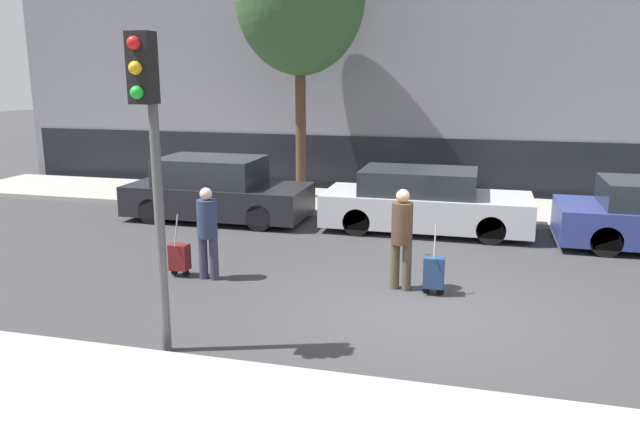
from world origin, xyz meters
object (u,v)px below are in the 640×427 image
Objects in this scene: trolley_left at (180,257)px; pedestrian_left at (207,228)px; pedestrian_right at (402,233)px; parked_car_1 at (424,202)px; trolley_right at (434,272)px; parked_car_0 at (216,191)px; traffic_light at (150,132)px.

pedestrian_left is at bearing -0.95° from trolley_left.
pedestrian_left is 3.25m from pedestrian_right.
parked_car_1 is 5.70m from trolley_left.
trolley_left is 4.33m from trolley_right.
trolley_left is at bearing -74.76° from parked_car_0.
pedestrian_left is at bearing 16.83° from pedestrian_right.
trolley_right is at bearing 4.10° from pedestrian_left.
parked_car_0 is at bearing -26.58° from pedestrian_right.
traffic_light is (1.21, -2.85, 2.44)m from trolley_left.
parked_car_1 reaches higher than trolley_right.
pedestrian_right reaches higher than parked_car_1.
pedestrian_right reaches higher than trolley_left.
traffic_light is at bearing -109.87° from parked_car_1.
pedestrian_left is 1.43× the size of trolley_left.
pedestrian_right reaches higher than parked_car_0.
pedestrian_left is at bearing -176.92° from trolley_right.
trolley_right is (4.33, 0.19, 0.02)m from trolley_left.
pedestrian_right is 4.47m from traffic_light.
traffic_light is (-2.57, -7.11, 2.14)m from parked_car_1.
parked_car_1 is (4.90, 0.13, -0.04)m from parked_car_0.
pedestrian_left is 0.41× the size of traffic_light.
pedestrian_right is (3.79, 0.30, 0.60)m from trolley_left.
parked_car_0 is at bearing 113.06° from pedestrian_left.
pedestrian_right is 0.80m from trolley_right.
trolley_left is at bearing 113.01° from traffic_light.
trolley_right is at bearing -35.81° from parked_car_0.
traffic_light is (-2.58, -3.15, 1.84)m from pedestrian_right.
parked_car_0 is 2.58× the size of pedestrian_right.
pedestrian_right is (0.01, -3.96, 0.29)m from parked_car_1.
trolley_left is (-0.55, 0.01, -0.55)m from pedestrian_left.
parked_car_1 is 4.07× the size of trolley_left.
parked_car_0 is at bearing 108.50° from traffic_light.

